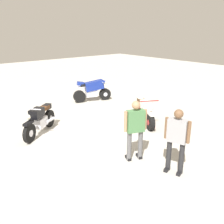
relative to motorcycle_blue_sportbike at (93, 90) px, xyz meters
name	(u,v)px	position (x,y,z in m)	size (l,w,h in m)	color
ground_plane	(78,128)	(-2.65, 2.62, -0.59)	(40.00, 40.00, 0.00)	#B7B2A8
motorcycle_blue_sportbike	(93,90)	(0.00, 0.00, 0.00)	(0.92, 1.91, 1.14)	black
motorcycle_cream_vintage	(144,112)	(-3.88, 0.34, -0.11)	(1.79, 1.09, 1.07)	black
motorcycle_black_cruiser	(40,120)	(-2.21, 3.86, -0.07)	(1.36, 1.74, 1.09)	black
person_in_green_shirt	(135,127)	(-5.65, 2.64, 0.40)	(0.45, 0.65, 1.73)	#59595B
person_in_gray_shirt	(177,137)	(-6.76, 2.30, 0.38)	(0.65, 0.43, 1.70)	#262628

